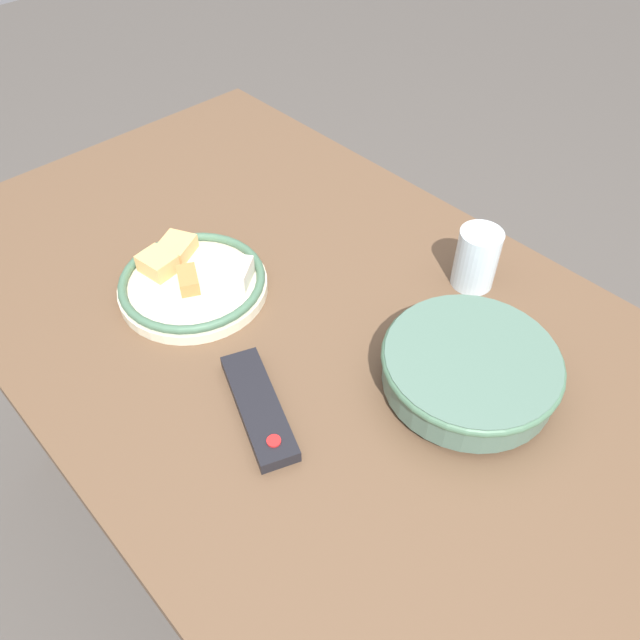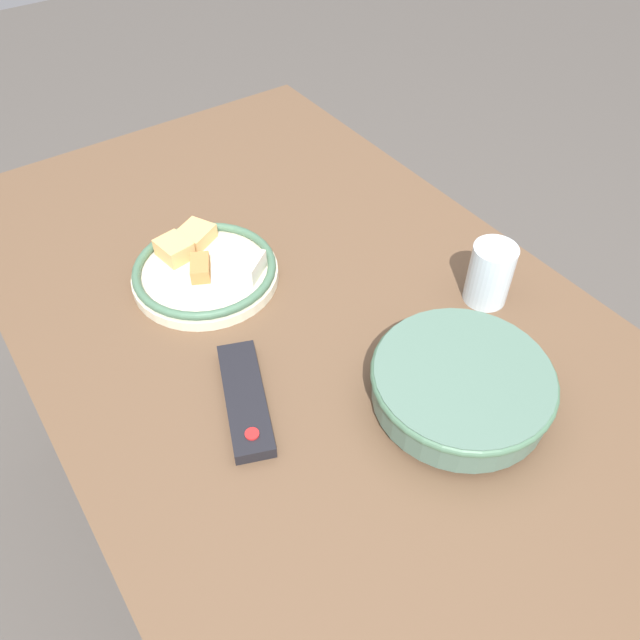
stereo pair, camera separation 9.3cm
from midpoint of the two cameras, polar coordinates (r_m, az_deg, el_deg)
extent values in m
plane|color=#4C4742|center=(1.60, 2.07, -20.16)|extent=(8.00, 8.00, 0.00)
cube|color=brown|center=(0.97, 3.20, -2.34)|extent=(1.49, 0.82, 0.04)
cylinder|color=brown|center=(1.78, -1.71, 7.61)|extent=(0.06, 0.06, 0.72)
cylinder|color=brown|center=(1.61, -22.18, -1.51)|extent=(0.06, 0.06, 0.72)
cylinder|color=#4C6B5B|center=(0.90, 15.38, -7.19)|extent=(0.11, 0.11, 0.01)
cylinder|color=#4C6B5B|center=(0.88, 15.80, -5.89)|extent=(0.24, 0.24, 0.05)
cylinder|color=#9E4C1E|center=(0.88, 15.75, -6.05)|extent=(0.22, 0.22, 0.05)
torus|color=#42664C|center=(0.86, 16.04, -5.12)|extent=(0.25, 0.25, 0.01)
cylinder|color=beige|center=(1.05, -7.92, 3.96)|extent=(0.24, 0.24, 0.02)
torus|color=#42664C|center=(1.04, -8.01, 4.61)|extent=(0.24, 0.24, 0.01)
cube|color=tan|center=(1.07, -10.79, 6.27)|extent=(0.06, 0.05, 0.03)
cube|color=silver|center=(1.02, -4.29, 4.88)|extent=(0.08, 0.08, 0.03)
cube|color=tan|center=(1.10, -8.97, 7.55)|extent=(0.07, 0.08, 0.03)
cube|color=#B2753D|center=(1.03, -8.37, 4.62)|extent=(0.06, 0.05, 0.02)
cube|color=black|center=(0.87, -3.81, -7.34)|extent=(0.20, 0.12, 0.02)
cylinder|color=red|center=(0.82, -2.96, -10.55)|extent=(0.02, 0.02, 0.00)
cylinder|color=silver|center=(1.03, 17.82, 3.91)|extent=(0.07, 0.07, 0.10)
camera|label=1|loc=(0.05, -87.13, 2.97)|focal=35.00mm
camera|label=2|loc=(0.05, 92.87, -2.97)|focal=35.00mm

